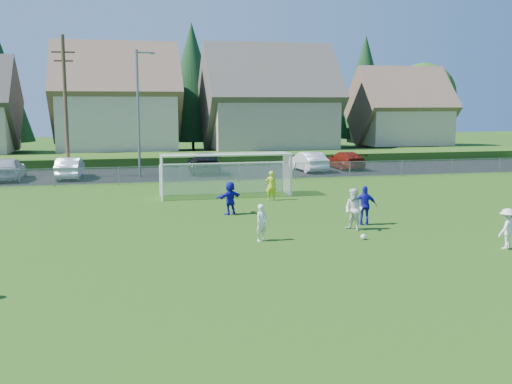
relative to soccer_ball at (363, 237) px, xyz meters
The scene contains 21 objects.
ground 5.16m from the soccer_ball, 131.24° to the right, with size 160.00×160.00×0.00m, color #193D0C.
asphalt_lot 23.86m from the soccer_ball, 98.20° to the left, with size 60.00×60.00×0.00m, color black.
grass_embankment 31.30m from the soccer_ball, 96.24° to the left, with size 70.00×6.00×0.80m, color #1E420F.
soccer_ball is the anchor object (origin of this frame).
player_white_a 4.06m from the soccer_ball, behind, with size 0.53×0.35×1.44m, color white.
player_white_b 1.87m from the soccer_ball, 81.05° to the left, with size 0.87×0.67×1.78m, color white.
player_white_c 5.25m from the soccer_ball, 29.11° to the right, with size 0.97×0.56×1.50m, color white.
player_blue_a 3.00m from the soccer_ball, 66.11° to the left, with size 1.01×0.42×1.72m, color #1411A8.
player_blue_b 7.69m from the soccer_ball, 122.80° to the left, with size 1.47×0.47×1.59m, color #1411A8.
goalkeeper 10.12m from the soccer_ball, 96.90° to the left, with size 0.59×0.39×1.63m, color #C3DF1A.
car_a 28.01m from the soccer_ball, 126.98° to the left, with size 1.92×4.76×1.62m, color #B4B5BC.
car_b 25.75m from the soccer_ball, 119.65° to the left, with size 1.57×4.51×1.48m, color white.
car_d 23.77m from the soccer_ball, 97.38° to the left, with size 2.22×5.47×1.59m, color black.
car_f 23.47m from the soccer_ball, 77.57° to the left, with size 1.61×4.62×1.52m, color white.
car_g 25.33m from the soccer_ball, 70.52° to the left, with size 1.96×4.82×1.40m, color maroon.
soccer_goal 12.72m from the soccer_ball, 105.62° to the left, with size 7.42×1.90×2.50m.
chainlink_fence 18.44m from the soccer_ball, 100.64° to the left, with size 52.06×0.06×1.20m.
streetlight 23.94m from the soccer_ball, 109.54° to the left, with size 1.38×0.18×9.00m.
utility_pole 26.95m from the soccer_ball, 119.17° to the left, with size 1.60×0.26×10.00m.
houses_row 39.28m from the soccer_ball, 92.12° to the left, with size 53.90×11.45×13.27m.
tree_row 45.43m from the soccer_ball, 93.01° to the left, with size 65.98×12.36×13.80m.
Camera 1 is at (-5.82, -17.62, 5.36)m, focal length 42.00 mm.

